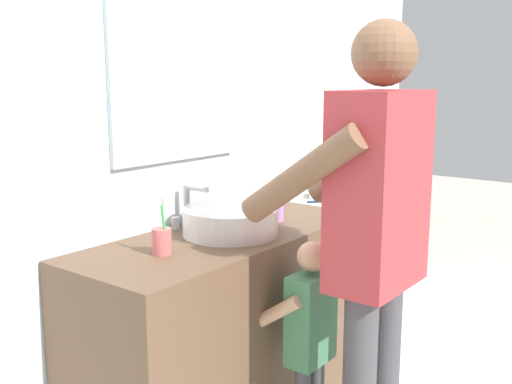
% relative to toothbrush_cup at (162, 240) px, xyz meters
% --- Properties ---
extents(back_wall, '(4.40, 0.10, 2.70)m').
position_rel_toothbrush_cup_xyz_m(back_wall, '(0.36, 0.32, 0.47)').
color(back_wall, silver).
rests_on(back_wall, ground).
extents(vanity_cabinet, '(1.37, 0.54, 0.83)m').
position_rel_toothbrush_cup_xyz_m(vanity_cabinet, '(0.36, 0.00, -0.47)').
color(vanity_cabinet, brown).
rests_on(vanity_cabinet, ground).
extents(sink_basin, '(0.39, 0.39, 0.11)m').
position_rel_toothbrush_cup_xyz_m(sink_basin, '(0.36, -0.02, 0.01)').
color(sink_basin, silver).
rests_on(sink_basin, vanity_cabinet).
extents(faucet, '(0.18, 0.14, 0.18)m').
position_rel_toothbrush_cup_xyz_m(faucet, '(0.36, 0.21, 0.03)').
color(faucet, '#B7BABF').
rests_on(faucet, vanity_cabinet).
extents(toothbrush_cup, '(0.07, 0.07, 0.21)m').
position_rel_toothbrush_cup_xyz_m(toothbrush_cup, '(0.00, 0.00, 0.00)').
color(toothbrush_cup, '#D86666').
rests_on(toothbrush_cup, vanity_cabinet).
extents(soap_bottle, '(0.06, 0.06, 0.16)m').
position_rel_toothbrush_cup_xyz_m(soap_bottle, '(0.67, -0.03, 0.02)').
color(soap_bottle, '#B27FC6').
rests_on(soap_bottle, vanity_cabinet).
extents(child_toddler, '(0.27, 0.27, 0.87)m').
position_rel_toothbrush_cup_xyz_m(child_toddler, '(0.36, -0.40, -0.37)').
color(child_toddler, '#47474C').
rests_on(child_toddler, ground).
extents(adult_parent, '(0.51, 0.54, 1.64)m').
position_rel_toothbrush_cup_xyz_m(adult_parent, '(0.37, -0.65, 0.10)').
color(adult_parent, '#47474C').
rests_on(adult_parent, ground).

